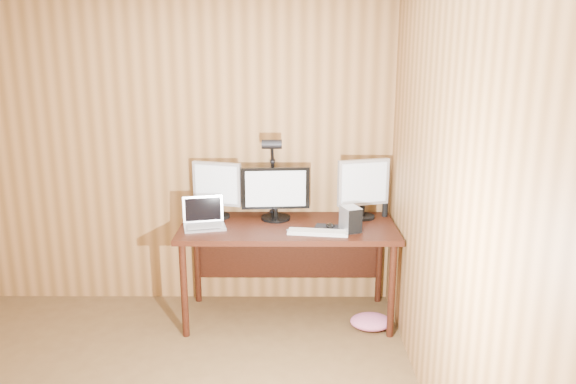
{
  "coord_description": "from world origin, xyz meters",
  "views": [
    {
      "loc": [
        0.94,
        -2.35,
        2.04
      ],
      "look_at": [
        0.93,
        1.58,
        1.02
      ],
      "focal_mm": 35.0,
      "sensor_mm": 36.0,
      "label": 1
    }
  ],
  "objects_px": {
    "monitor_center": "(276,193)",
    "laptop": "(204,219)",
    "keyboard": "(318,232)",
    "monitor_right": "(363,187)",
    "hard_drive": "(351,219)",
    "monitor_left": "(217,188)",
    "desk_lamp": "(272,165)",
    "speaker": "(385,210)",
    "desk": "(288,238)",
    "mouse": "(330,226)",
    "phone": "(292,232)"
  },
  "relations": [
    {
      "from": "mouse",
      "to": "monitor_center",
      "type": "bearing_deg",
      "value": 159.59
    },
    {
      "from": "speaker",
      "to": "phone",
      "type": "bearing_deg",
      "value": -151.05
    },
    {
      "from": "speaker",
      "to": "desk",
      "type": "bearing_deg",
      "value": -167.92
    },
    {
      "from": "hard_drive",
      "to": "phone",
      "type": "height_order",
      "value": "hard_drive"
    },
    {
      "from": "desk_lamp",
      "to": "hard_drive",
      "type": "bearing_deg",
      "value": -36.34
    },
    {
      "from": "monitor_right",
      "to": "speaker",
      "type": "bearing_deg",
      "value": -2.48
    },
    {
      "from": "laptop",
      "to": "mouse",
      "type": "height_order",
      "value": "laptop"
    },
    {
      "from": "speaker",
      "to": "desk_lamp",
      "type": "height_order",
      "value": "desk_lamp"
    },
    {
      "from": "desk",
      "to": "phone",
      "type": "bearing_deg",
      "value": -83.65
    },
    {
      "from": "desk",
      "to": "desk_lamp",
      "type": "height_order",
      "value": "desk_lamp"
    },
    {
      "from": "laptop",
      "to": "desk_lamp",
      "type": "relative_size",
      "value": 0.52
    },
    {
      "from": "monitor_center",
      "to": "monitor_right",
      "type": "distance_m",
      "value": 0.67
    },
    {
      "from": "monitor_center",
      "to": "laptop",
      "type": "bearing_deg",
      "value": -165.89
    },
    {
      "from": "monitor_right",
      "to": "mouse",
      "type": "xyz_separation_m",
      "value": [
        -0.27,
        -0.26,
        -0.23
      ]
    },
    {
      "from": "hard_drive",
      "to": "monitor_left",
      "type": "bearing_deg",
      "value": 142.28
    },
    {
      "from": "desk",
      "to": "keyboard",
      "type": "xyz_separation_m",
      "value": [
        0.21,
        -0.26,
        0.13
      ]
    },
    {
      "from": "desk_lamp",
      "to": "phone",
      "type": "bearing_deg",
      "value": -74.27
    },
    {
      "from": "monitor_center",
      "to": "keyboard",
      "type": "xyz_separation_m",
      "value": [
        0.31,
        -0.34,
        -0.2
      ]
    },
    {
      "from": "laptop",
      "to": "hard_drive",
      "type": "bearing_deg",
      "value": -18.67
    },
    {
      "from": "monitor_right",
      "to": "keyboard",
      "type": "height_order",
      "value": "monitor_right"
    },
    {
      "from": "phone",
      "to": "monitor_right",
      "type": "bearing_deg",
      "value": 15.76
    },
    {
      "from": "desk_lamp",
      "to": "speaker",
      "type": "bearing_deg",
      "value": -4.26
    },
    {
      "from": "monitor_right",
      "to": "laptop",
      "type": "height_order",
      "value": "monitor_right"
    },
    {
      "from": "keyboard",
      "to": "monitor_left",
      "type": "bearing_deg",
      "value": 160.98
    },
    {
      "from": "monitor_left",
      "to": "laptop",
      "type": "height_order",
      "value": "monitor_left"
    },
    {
      "from": "keyboard",
      "to": "hard_drive",
      "type": "height_order",
      "value": "hard_drive"
    },
    {
      "from": "monitor_right",
      "to": "phone",
      "type": "relative_size",
      "value": 4.2
    },
    {
      "from": "monitor_center",
      "to": "hard_drive",
      "type": "xyz_separation_m",
      "value": [
        0.55,
        -0.28,
        -0.12
      ]
    },
    {
      "from": "monitor_right",
      "to": "phone",
      "type": "height_order",
      "value": "monitor_right"
    },
    {
      "from": "monitor_right",
      "to": "keyboard",
      "type": "xyz_separation_m",
      "value": [
        -0.36,
        -0.38,
        -0.24
      ]
    },
    {
      "from": "monitor_center",
      "to": "mouse",
      "type": "bearing_deg",
      "value": -33.27
    },
    {
      "from": "monitor_left",
      "to": "laptop",
      "type": "bearing_deg",
      "value": -93.09
    },
    {
      "from": "desk",
      "to": "hard_drive",
      "type": "distance_m",
      "value": 0.54
    },
    {
      "from": "keyboard",
      "to": "monitor_center",
      "type": "bearing_deg",
      "value": 140.26
    },
    {
      "from": "desk",
      "to": "monitor_center",
      "type": "bearing_deg",
      "value": 139.83
    },
    {
      "from": "monitor_right",
      "to": "desk_lamp",
      "type": "relative_size",
      "value": 0.7
    },
    {
      "from": "monitor_left",
      "to": "desk_lamp",
      "type": "relative_size",
      "value": 0.66
    },
    {
      "from": "monitor_center",
      "to": "monitor_left",
      "type": "distance_m",
      "value": 0.45
    },
    {
      "from": "monitor_left",
      "to": "monitor_center",
      "type": "bearing_deg",
      "value": 9.89
    },
    {
      "from": "hard_drive",
      "to": "monitor_center",
      "type": "bearing_deg",
      "value": 133.33
    },
    {
      "from": "monitor_center",
      "to": "mouse",
      "type": "xyz_separation_m",
      "value": [
        0.4,
        -0.22,
        -0.19
      ]
    },
    {
      "from": "desk",
      "to": "speaker",
      "type": "relative_size",
      "value": 15.08
    },
    {
      "from": "monitor_right",
      "to": "monitor_center",
      "type": "bearing_deg",
      "value": 167.57
    },
    {
      "from": "monitor_center",
      "to": "monitor_left",
      "type": "bearing_deg",
      "value": 169.97
    },
    {
      "from": "monitor_left",
      "to": "mouse",
      "type": "distance_m",
      "value": 0.92
    },
    {
      "from": "hard_drive",
      "to": "desk_lamp",
      "type": "bearing_deg",
      "value": 128.77
    },
    {
      "from": "speaker",
      "to": "monitor_right",
      "type": "bearing_deg",
      "value": -166.76
    },
    {
      "from": "keyboard",
      "to": "mouse",
      "type": "height_order",
      "value": "mouse"
    },
    {
      "from": "monitor_center",
      "to": "speaker",
      "type": "bearing_deg",
      "value": 1.28
    },
    {
      "from": "desk",
      "to": "monitor_center",
      "type": "distance_m",
      "value": 0.35
    }
  ]
}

